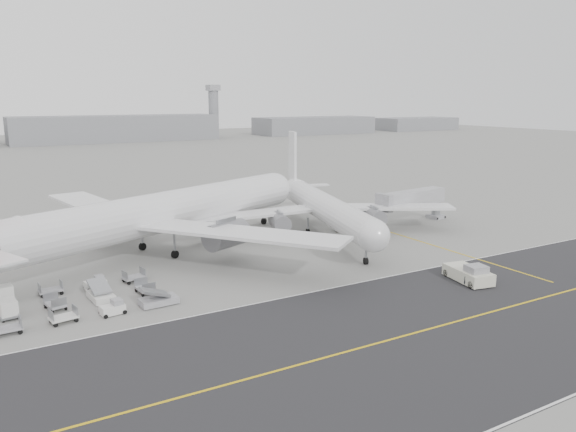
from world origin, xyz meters
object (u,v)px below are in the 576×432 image
jet_bridge (412,200)px  ground_crew_a (466,280)px  control_tower (214,110)px  airliner_b (324,207)px  pushback_tug (469,274)px  airliner_a (159,213)px

jet_bridge → ground_crew_a: (-19.39, -31.44, -3.75)m
control_tower → airliner_b: size_ratio=0.65×
airliner_b → pushback_tug: airliner_b is taller
airliner_a → jet_bridge: 48.70m
airliner_a → airliner_b: 29.28m
airliner_b → ground_crew_a: size_ratio=29.12×
airliner_b → ground_crew_a: 33.24m
control_tower → airliner_b: 255.69m
jet_bridge → pushback_tug: bearing=-127.6°
control_tower → ground_crew_a: size_ratio=19.04×
control_tower → airliner_a: size_ratio=0.51×
airliner_a → pushback_tug: size_ratio=6.58×
airliner_a → jet_bridge: bearing=-117.4°
airliner_a → airliner_b: (29.18, -1.88, -1.52)m
control_tower → jet_bridge: bearing=-104.2°
airliner_a → pushback_tug: (30.89, -33.77, -5.32)m
control_tower → jet_bridge: control_tower is taller
control_tower → airliner_b: (-81.03, -242.24, -11.38)m
ground_crew_a → airliner_a: bearing=153.2°
jet_bridge → ground_crew_a: bearing=-129.1°
airliner_b → pushback_tug: 32.16m
control_tower → jet_bridge: size_ratio=1.78×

